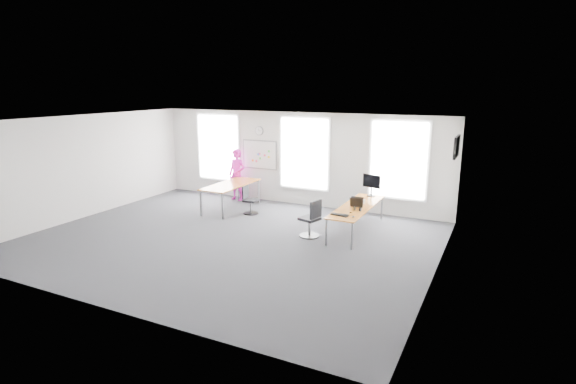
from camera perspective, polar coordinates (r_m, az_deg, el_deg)
The scene contains 24 objects.
floor at distance 11.55m, azimuth -7.41°, elevation -6.02°, with size 10.00×10.00×0.00m, color #28282D.
ceiling at distance 10.93m, azimuth -7.88°, elevation 8.98°, with size 10.00×10.00×0.00m, color white.
wall_back at distance 14.58m, azimuth 1.07°, elevation 4.24°, with size 10.00×10.00×0.00m, color silver.
wall_front at distance 8.23m, azimuth -23.20°, elevation -4.06°, with size 10.00×10.00×0.00m, color silver.
wall_left at distance 14.49m, azimuth -24.40°, elevation 2.98°, with size 10.00×10.00×0.00m, color silver.
wall_right at distance 9.41m, azimuth 18.69°, elevation -1.57°, with size 10.00×10.00×0.00m, color silver.
window_left at distance 16.01m, azimuth -8.80°, elevation 5.62°, with size 1.60×0.06×2.20m, color white.
window_mid at distance 14.40m, azimuth 2.11°, elevation 4.92°, with size 1.60×0.06×2.20m, color white.
window_right at distance 13.49m, azimuth 13.87°, elevation 3.96°, with size 1.60×0.06×2.20m, color white.
desk_right at distance 12.04m, azimuth 8.73°, elevation -1.98°, with size 0.77×2.89×0.70m.
desk_left at distance 14.16m, azimuth -7.26°, elevation 0.76°, with size 0.90×2.24×0.82m.
chair_right at distance 11.55m, azimuth 2.98°, elevation -3.66°, with size 0.55×0.55×0.99m.
chair_left at distance 13.71m, azimuth -4.95°, elevation -1.20°, with size 0.46×0.46×0.86m.
person at distance 15.29m, azimuth -6.50°, elevation 2.19°, with size 0.64×0.42×1.74m, color #E220B6.
whiteboard at distance 15.16m, azimuth -3.62°, elevation 4.75°, with size 1.20×0.03×0.90m, color white.
wall_clock at distance 15.06m, azimuth -3.67°, elevation 7.76°, with size 0.30×0.30×0.04m, color gray.
tv at distance 12.21m, azimuth 20.64°, elevation 5.40°, with size 0.06×0.90×0.55m, color black.
keyboard at distance 11.12m, azimuth 6.59°, elevation -2.91°, with size 0.44×0.16×0.02m, color black.
mouse at distance 10.98m, azimuth 8.30°, elevation -3.12°, with size 0.07×0.10×0.04m, color black.
lens_cap at distance 11.38m, azimuth 7.94°, elevation -2.59°, with size 0.06×0.06×0.01m, color black.
headphones at distance 11.56m, azimuth 8.76°, elevation -2.13°, with size 0.20×0.11×0.12m.
laptop_sleeve at distance 11.88m, azimuth 8.70°, elevation -1.30°, with size 0.33×0.18×0.27m.
paper_stack at distance 12.28m, azimuth 8.82°, elevation -1.18°, with size 0.34×0.25×0.12m, color beige.
monitor at distance 13.08m, azimuth 10.55°, elevation 1.09°, with size 0.55×0.23×0.63m.
Camera 1 is at (6.06, -9.06, 3.81)m, focal length 28.00 mm.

